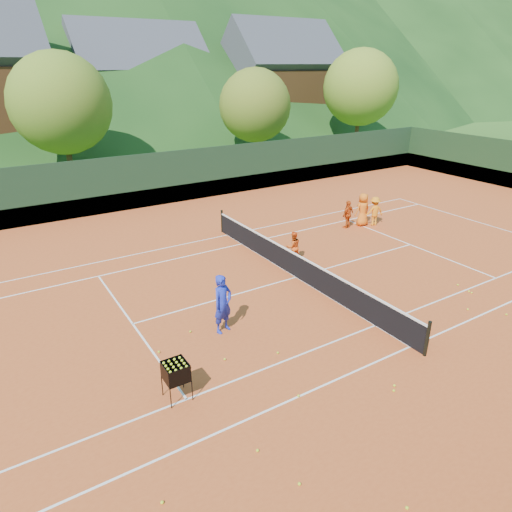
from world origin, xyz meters
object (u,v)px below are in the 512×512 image
coach (223,304)px  tennis_net (297,265)px  ball_hopper (176,372)px  chalet_mid (140,92)px  student_a (293,247)px  student_c (363,210)px  chalet_right (280,87)px  student_d (374,211)px  student_b (348,214)px

coach → tennis_net: size_ratio=0.15×
ball_hopper → chalet_mid: 40.18m
student_a → student_c: size_ratio=0.78×
coach → ball_hopper: coach is taller
tennis_net → chalet_right: bearing=56.3°
chalet_mid → student_a: bearing=-99.0°
student_a → student_d: bearing=-155.1°
student_a → ball_hopper: bearing=46.5°
ball_hopper → chalet_right: 43.32m
coach → ball_hopper: 3.18m
student_b → chalet_right: bearing=-132.5°
coach → ball_hopper: size_ratio=1.85×
coach → ball_hopper: bearing=-156.6°
chalet_mid → student_d: bearing=-88.3°
student_d → tennis_net: (-6.95, -2.84, -0.23)m
tennis_net → student_a: bearing=58.9°
student_c → student_a: bearing=20.6°
student_c → ball_hopper: (-12.98, -7.07, -0.08)m
student_d → chalet_right: size_ratio=0.12×
coach → tennis_net: (4.16, 1.85, -0.43)m
tennis_net → chalet_mid: bearing=80.0°
ball_hopper → student_a: bearing=35.6°
student_c → chalet_right: chalet_right is taller
coach → student_b: 10.97m
student_b → student_d: bearing=149.6°
ball_hopper → chalet_mid: bearing=71.7°
student_c → chalet_mid: 31.14m
chalet_mid → chalet_right: chalet_right is taller
student_a → student_c: bearing=-151.2°
student_c → student_d: 0.61m
chalet_mid → student_c: bearing=-89.2°
coach → student_b: size_ratio=1.32×
student_c → chalet_mid: size_ratio=0.13×
student_a → student_c: 5.91m
student_a → chalet_right: chalet_right is taller
student_b → ball_hopper: 14.07m
student_b → student_a: bearing=7.8°
tennis_net → chalet_mid: chalet_mid is taller
chalet_right → coach: bearing=-127.2°
chalet_right → chalet_mid: bearing=164.1°
student_a → chalet_mid: 33.37m
student_c → tennis_net: bearing=28.8°
ball_hopper → chalet_mid: chalet_mid is taller
student_b → chalet_mid: (0.45, 30.75, 4.27)m
student_b → student_d: 1.45m
student_a → ball_hopper: 9.04m
student_a → ball_hopper: size_ratio=1.29×
ball_hopper → tennis_net: bearing=31.0°
tennis_net → chalet_right: (20.00, 30.00, 4.74)m
chalet_right → student_b: bearing=-118.4°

